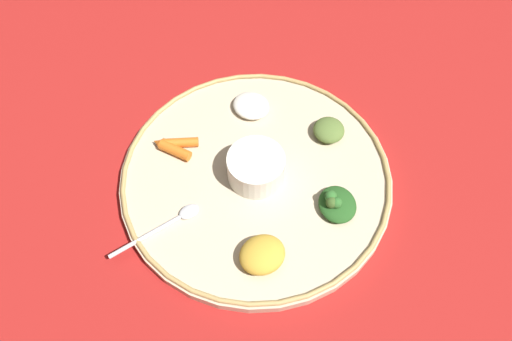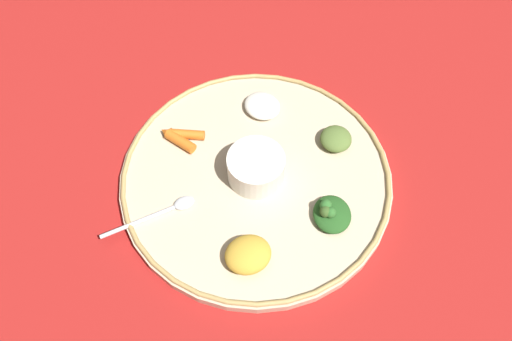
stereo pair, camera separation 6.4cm
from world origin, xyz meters
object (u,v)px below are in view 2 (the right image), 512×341
object	(u,v)px
greens_pile	(330,215)
carrot_near_spoon	(185,133)
center_bowl	(256,167)
carrot_outer	(178,140)
spoon	(164,211)

from	to	relation	value
greens_pile	carrot_near_spoon	bearing A→B (deg)	-90.75
greens_pile	carrot_near_spoon	distance (m)	0.29
center_bowl	carrot_near_spoon	xyz separation A→B (m)	(-0.00, -0.15, -0.02)
greens_pile	carrot_outer	bearing A→B (deg)	-87.10
spoon	greens_pile	bearing A→B (deg)	120.96
greens_pile	spoon	bearing A→B (deg)	-59.04
spoon	carrot_outer	distance (m)	0.14
center_bowl	carrot_near_spoon	bearing A→B (deg)	-90.06
spoon	greens_pile	size ratio (longest dim) A/B	1.57
carrot_near_spoon	carrot_outer	size ratio (longest dim) A/B	1.01
carrot_outer	spoon	bearing A→B (deg)	28.36
spoon	carrot_near_spoon	distance (m)	0.15
spoon	carrot_outer	world-z (taller)	carrot_outer
greens_pile	carrot_outer	distance (m)	0.29
carrot_near_spoon	carrot_outer	xyz separation A→B (m)	(0.02, -0.00, 0.00)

